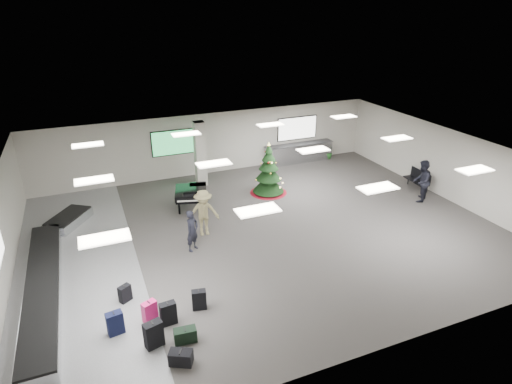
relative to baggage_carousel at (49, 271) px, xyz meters
name	(u,v)px	position (x,y,z in m)	size (l,w,h in m)	color
ground	(265,231)	(7.84, 0.08, -0.21)	(18.00, 18.00, 0.00)	#3E3A39
room_envelope	(249,172)	(7.46, 0.75, 2.12)	(18.02, 14.02, 3.21)	beige
baggage_carousel	(49,271)	(0.00, 0.00, 0.00)	(2.28, 9.71, 0.43)	silver
service_counter	(299,153)	(12.84, 6.73, 0.33)	(4.05, 0.65, 1.08)	silver
suitcase_0	(154,335)	(2.64, -4.50, 0.16)	(0.54, 0.39, 0.77)	black
suitcase_1	(168,313)	(3.18, -3.79, 0.14)	(0.47, 0.27, 0.72)	black
pink_suitcase	(150,312)	(2.71, -3.47, 0.11)	(0.47, 0.37, 0.66)	#DF1D6A
suitcase_3	(199,300)	(4.15, -3.49, 0.10)	(0.46, 0.31, 0.65)	black
navy_suitcase	(115,323)	(1.75, -3.62, 0.13)	(0.47, 0.32, 0.70)	black
green_duffel	(185,335)	(3.44, -4.65, -0.01)	(0.62, 0.35, 0.42)	black
suitcase_8	(125,293)	(2.17, -2.29, 0.06)	(0.42, 0.37, 0.56)	black
black_duffel	(181,358)	(3.15, -5.37, -0.02)	(0.66, 0.55, 0.40)	black
christmas_tree	(268,176)	(9.50, 3.46, 0.65)	(1.77, 1.77, 2.52)	#680909
grand_piano	(191,193)	(5.70, 3.28, 0.49)	(1.71, 2.01, 0.99)	black
bench	(418,178)	(16.44, 1.16, 0.30)	(0.58, 1.46, 0.90)	black
traveler_a	(192,231)	(4.84, -0.19, 0.58)	(0.58, 0.38, 1.58)	black
traveler_b	(204,213)	(5.55, 0.76, 0.72)	(1.21, 0.69, 1.87)	#94895B
traveler_bench	(422,181)	(15.50, -0.01, 0.76)	(0.94, 0.74, 1.94)	black
potted_plant_left	(271,165)	(10.69, 5.76, 0.24)	(0.50, 0.40, 0.90)	#14401A
potted_plant_right	(328,151)	(14.69, 6.58, 0.22)	(0.49, 0.49, 0.87)	#14401A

